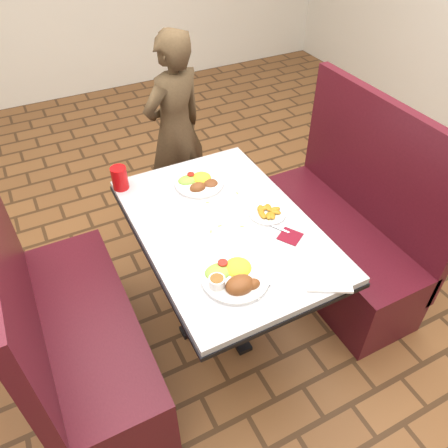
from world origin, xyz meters
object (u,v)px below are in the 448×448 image
Objects in this scene: plantain_plate at (267,213)px; red_tumbler at (120,178)px; diner_person at (175,130)px; booth_bench_left at (80,337)px; far_dinner_plate at (199,181)px; dining_table at (224,238)px; booth_bench_right at (339,236)px; near_dinner_plate at (235,275)px.

plantain_plate is 1.44× the size of red_tumbler.
plantain_plate is (0.04, -1.13, 0.09)m from diner_person.
booth_bench_left is at bearing 178.15° from plantain_plate.
plantain_plate is (0.20, -0.39, -0.01)m from far_dinner_plate.
dining_table is 1.01× the size of booth_bench_right.
red_tumbler is at bearing 49.81° from booth_bench_left.
dining_table is at bearing 171.69° from plantain_plate.
far_dinner_plate is (-0.16, -0.74, 0.10)m from diner_person.
diner_person reaches higher than booth_bench_left.
far_dinner_plate is at bearing 155.20° from booth_bench_right.
plantain_plate is at bearing -176.67° from booth_bench_right.
booth_bench_right is at bearing 99.13° from diner_person.
red_tumbler is at bearing 105.26° from near_dinner_plate.
diner_person is at bearing 92.16° from plantain_plate.
booth_bench_right is 0.89× the size of diner_person.
plantain_plate is (1.03, -0.03, 0.43)m from booth_bench_left.
booth_bench_left is (-0.80, 0.00, -0.32)m from dining_table.
diner_person is (-0.61, 1.10, 0.34)m from booth_bench_right.
booth_bench_left is 1.51m from diner_person.
dining_table is 0.86m from booth_bench_right.
dining_table is at bearing -94.31° from far_dinner_plate.
red_tumbler reaches higher than plantain_plate.
diner_person is at bearing 119.24° from booth_bench_right.
booth_bench_right is 1.30m from diner_person.
booth_bench_right is 4.57× the size of far_dinner_plate.
diner_person is 10.56× the size of red_tumbler.
near_dinner_plate is (-0.31, -1.44, 0.11)m from diner_person.
far_dinner_plate is (0.15, 0.70, -0.01)m from near_dinner_plate.
booth_bench_left is 1.60m from booth_bench_right.
far_dinner_plate is 0.44m from plantain_plate.
booth_bench_right is 1.08m from near_dinner_plate.
plantain_plate is (-0.57, -0.03, 0.43)m from booth_bench_right.
red_tumbler is (-0.54, -0.58, 0.14)m from diner_person.
far_dinner_plate is at bearing -22.77° from red_tumbler.
diner_person is 7.36× the size of plantain_plate.
near_dinner_plate is (0.67, -0.34, 0.45)m from booth_bench_left.
red_tumbler is at bearing 155.87° from booth_bench_right.
booth_bench_left is 6.55× the size of plantain_plate.
red_tumbler is (0.44, 0.52, 0.48)m from booth_bench_left.
near_dinner_plate is at bearing -138.58° from plantain_plate.
near_dinner_plate is at bearing -109.95° from dining_table.
near_dinner_plate is at bearing 57.77° from diner_person.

